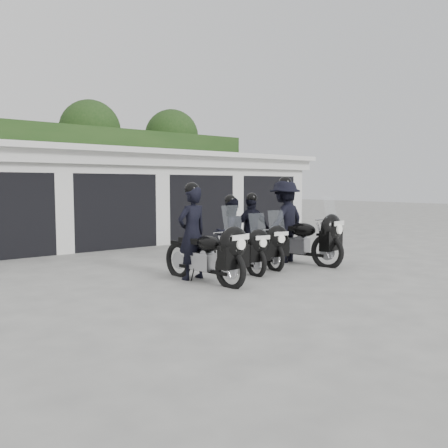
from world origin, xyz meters
TOP-DOWN VIEW (x-y plane):
  - ground at (0.00, 0.00)m, footprint 80.00×80.00m
  - garage_block at (-0.00, 8.06)m, footprint 16.40×6.80m
  - background_vegetation at (0.37, 12.92)m, footprint 20.00×3.90m
  - police_bike_a at (-0.83, 0.16)m, footprint 0.80×2.29m
  - police_bike_b at (0.43, 0.67)m, footprint 0.83×1.98m
  - police_bike_c at (1.24, 0.87)m, footprint 1.03×2.00m
  - police_bike_d at (2.17, 0.59)m, footprint 1.39×2.45m

SIDE VIEW (x-z plane):
  - ground at x=0.00m, z-range 0.00..0.00m
  - police_bike_b at x=0.43m, z-range -0.14..1.58m
  - police_bike_c at x=1.24m, z-range -0.13..1.62m
  - police_bike_a at x=-0.83m, z-range -0.21..1.79m
  - police_bike_d at x=2.17m, z-range -0.16..1.99m
  - garage_block at x=0.00m, z-range -0.06..2.90m
  - background_vegetation at x=0.37m, z-range -0.13..5.67m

